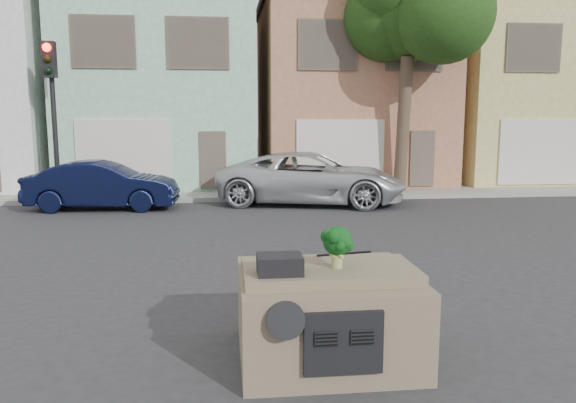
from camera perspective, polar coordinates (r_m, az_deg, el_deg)
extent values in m
plane|color=#303033|center=(9.60, 0.66, -8.14)|extent=(120.00, 120.00, 0.00)
cube|color=gray|center=(19.84, -3.11, 0.86)|extent=(40.00, 3.00, 0.15)
cube|color=#9DCFAD|center=(23.76, -12.39, 10.91)|extent=(7.20, 8.20, 7.55)
cube|color=#AD7154|center=(24.19, 5.92, 11.02)|extent=(7.20, 8.20, 7.55)
cube|color=#D3C577|center=(26.81, 22.04, 10.22)|extent=(7.20, 8.20, 7.55)
imported|color=black|center=(17.75, -18.20, -0.74)|extent=(4.45, 1.73, 1.45)
imported|color=silver|center=(17.95, 2.42, -0.21)|extent=(6.41, 4.09, 1.65)
cube|color=black|center=(19.37, -22.72, 7.36)|extent=(0.40, 0.40, 5.10)
cube|color=#204114|center=(19.94, 11.78, 12.76)|extent=(4.40, 4.00, 8.50)
cube|color=#72634D|center=(6.61, 3.96, -10.97)|extent=(2.00, 1.80, 1.12)
cube|color=black|center=(6.00, -0.85, -6.39)|extent=(0.48, 0.38, 0.20)
cube|color=black|center=(6.85, 5.75, -5.29)|extent=(0.69, 0.15, 0.02)
cube|color=#0B350F|center=(6.21, 5.03, -4.60)|extent=(0.39, 0.39, 0.48)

